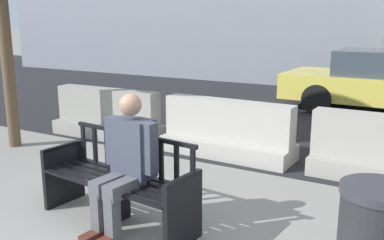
{
  "coord_description": "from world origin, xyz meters",
  "views": [
    {
      "loc": [
        2.04,
        -2.42,
        1.96
      ],
      "look_at": [
        -0.56,
        2.14,
        0.75
      ],
      "focal_mm": 40.0,
      "sensor_mm": 36.0,
      "label": 1
    }
  ],
  "objects": [
    {
      "name": "jersey_barrier_left",
      "position": [
        -2.82,
        3.15,
        0.34
      ],
      "size": [
        2.01,
        0.71,
        0.84
      ],
      "color": "gray",
      "rests_on": "ground"
    },
    {
      "name": "street_asphalt",
      "position": [
        0.0,
        8.7,
        0.0
      ],
      "size": [
        120.0,
        12.0,
        0.01
      ],
      "primitive_type": "cube",
      "color": "black",
      "rests_on": "ground"
    },
    {
      "name": "seated_person",
      "position": [
        -0.39,
        0.6,
        0.69
      ],
      "size": [
        0.59,
        0.75,
        1.31
      ],
      "color": "#383D4C",
      "rests_on": "ground"
    },
    {
      "name": "jersey_barrier_centre",
      "position": [
        -0.55,
        3.18,
        0.34
      ],
      "size": [
        2.02,
        0.74,
        0.84
      ],
      "color": "#ADA89E",
      "rests_on": "ground"
    },
    {
      "name": "street_bench",
      "position": [
        -0.56,
        0.67,
        0.4
      ],
      "size": [
        1.74,
        0.7,
        0.88
      ],
      "color": "black",
      "rests_on": "ground"
    }
  ]
}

